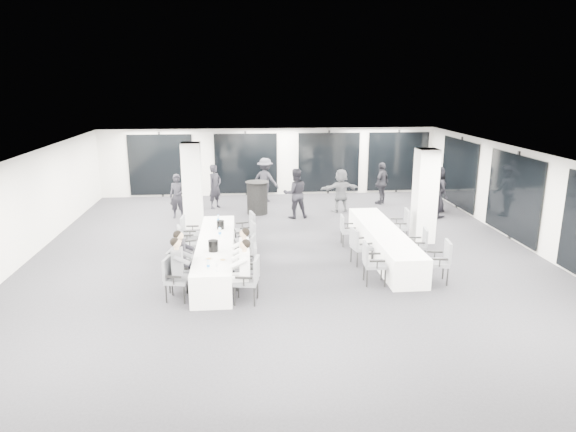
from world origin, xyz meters
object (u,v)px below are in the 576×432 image
object	(u,v)px
chair_main_right_second	(249,264)
standing_guest_h	(435,188)
chair_side_right_near	(441,259)
standing_guest_e	(438,186)
standing_guest_a	(215,184)
standing_guest_g	(177,193)
cocktail_table	(257,198)
chair_main_left_far	(188,231)
chair_main_left_second	(176,268)
banquet_table_side	(383,243)
chair_main_left_near	(174,276)
chair_main_right_near	(250,277)
chair_main_left_mid	(181,254)
standing_guest_f	(341,188)
ice_bucket_far	(220,225)
chair_side_left_far	(346,228)
chair_main_left_fourth	(185,241)
banquet_table_main	(216,255)
standing_guest_c	(265,177)
chair_main_right_fourth	(248,238)
chair_main_right_far	(247,228)
ice_bucket_near	(213,246)
standing_guest_b	(295,190)
standing_guest_d	(382,180)
chair_side_right_mid	(420,243)
chair_side_left_near	(371,261)
chair_side_left_mid	(359,244)

from	to	relation	value
chair_main_right_second	standing_guest_h	bearing A→B (deg)	-48.29
chair_side_right_near	standing_guest_e	xyz separation A→B (m)	(2.50, 6.76, 0.36)
chair_main_right_second	standing_guest_e	distance (m)	9.69
standing_guest_a	standing_guest_g	bearing A→B (deg)	177.40
cocktail_table	chair_main_left_far	xyz separation A→B (m)	(-2.09, -4.06, -0.03)
cocktail_table	standing_guest_h	distance (m)	6.35
chair_main_right_second	chair_main_left_second	bearing A→B (deg)	91.22
banquet_table_side	standing_guest_e	xyz separation A→B (m)	(3.34, 4.76, 0.57)
chair_main_left_near	chair_main_right_near	world-z (taller)	chair_main_right_near
standing_guest_e	standing_guest_h	distance (m)	0.80
banquet_table_side	chair_main_left_mid	world-z (taller)	chair_main_left_mid
standing_guest_h	standing_guest_f	bearing A→B (deg)	37.31
standing_guest_a	ice_bucket_far	bearing A→B (deg)	-135.82
chair_side_left_far	chair_side_right_near	xyz separation A→B (m)	(1.67, -3.06, 0.08)
banquet_table_side	chair_main_left_fourth	size ratio (longest dim) A/B	5.11
standing_guest_a	ice_bucket_far	world-z (taller)	standing_guest_a
chair_main_right_second	chair_main_left_far	bearing A→B (deg)	30.80
banquet_table_main	standing_guest_c	world-z (taller)	standing_guest_c
chair_main_right_fourth	chair_main_right_far	size ratio (longest dim) A/B	0.97
standing_guest_e	ice_bucket_far	size ratio (longest dim) A/B	8.17
chair_main_left_second	standing_guest_g	xyz separation A→B (m)	(-0.72, 6.57, 0.34)
chair_main_right_second	ice_bucket_near	size ratio (longest dim) A/B	3.75
chair_side_left_far	ice_bucket_near	distance (m)	4.49
chair_side_left_far	standing_guest_h	world-z (taller)	standing_guest_h
chair_main_right_fourth	standing_guest_g	distance (m)	5.08
chair_main_left_mid	chair_side_left_far	xyz separation A→B (m)	(4.56, 1.99, -0.02)
banquet_table_side	ice_bucket_near	world-z (taller)	ice_bucket_near
chair_main_right_near	standing_guest_b	xyz separation A→B (m)	(1.73, 7.03, 0.41)
standing_guest_h	ice_bucket_far	size ratio (longest dim) A/B	8.87
banquet_table_main	ice_bucket_far	size ratio (longest dim) A/B	21.58
standing_guest_a	chair_main_left_near	bearing A→B (deg)	-143.58
cocktail_table	standing_guest_h	size ratio (longest dim) A/B	0.57
standing_guest_b	ice_bucket_near	xyz separation A→B (m)	(-2.57, -5.70, -0.11)
cocktail_table	chair_main_left_mid	world-z (taller)	cocktail_table
chair_side_left_far	standing_guest_b	distance (m)	3.47
chair_main_left_near	ice_bucket_near	distance (m)	1.36
standing_guest_g	standing_guest_h	bearing A→B (deg)	1.30
chair_main_left_fourth	chair_side_right_near	size ratio (longest dim) A/B	0.94
chair_main_left_second	standing_guest_d	xyz separation A→B (m)	(7.00, 8.03, 0.39)
chair_main_right_second	standing_guest_c	bearing A→B (deg)	-5.09
chair_main_left_fourth	standing_guest_g	xyz separation A→B (m)	(-0.71, 4.60, 0.33)
cocktail_table	standing_guest_b	xyz separation A→B (m)	(1.31, -0.73, 0.40)
chair_main_left_fourth	ice_bucket_far	bearing A→B (deg)	102.54
chair_side_right_near	chair_side_right_mid	distance (m)	1.46
chair_side_left_near	ice_bucket_far	distance (m)	4.39
standing_guest_a	chair_side_right_near	bearing A→B (deg)	-104.55
standing_guest_g	ice_bucket_far	xyz separation A→B (m)	(1.64, -4.14, -0.02)
chair_side_left_far	chair_main_right_fourth	bearing A→B (deg)	-70.39
chair_side_right_near	standing_guest_f	xyz separation A→B (m)	(-1.08, 7.02, 0.31)
chair_side_left_mid	standing_guest_h	world-z (taller)	standing_guest_h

